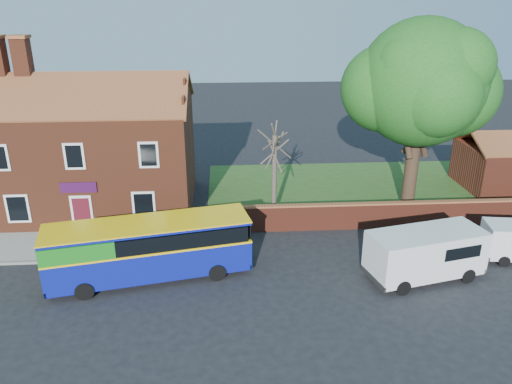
{
  "coord_description": "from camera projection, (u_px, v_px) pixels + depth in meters",
  "views": [
    {
      "loc": [
        1.16,
        -18.99,
        12.75
      ],
      "look_at": [
        2.74,
        5.0,
        3.24
      ],
      "focal_mm": 35.0,
      "sensor_mm": 36.0,
      "label": 1
    }
  ],
  "objects": [
    {
      "name": "large_tree",
      "position": [
        421.0,
        86.0,
        29.8
      ],
      "size": [
        9.61,
        7.6,
        11.72
      ],
      "color": "black",
      "rests_on": "ground"
    },
    {
      "name": "bus",
      "position": [
        143.0,
        248.0,
        23.53
      ],
      "size": [
        9.79,
        4.27,
        2.9
      ],
      "rotation": [
        0.0,
        0.0,
        0.2
      ],
      "color": "#0C178E",
      "rests_on": "ground"
    },
    {
      "name": "shop_building",
      "position": [
        94.0,
        155.0,
        31.23
      ],
      "size": [
        12.3,
        8.13,
        10.5
      ],
      "color": "brown",
      "rests_on": "ground"
    },
    {
      "name": "van_near",
      "position": [
        426.0,
        252.0,
        23.71
      ],
      "size": [
        5.86,
        3.41,
        2.42
      ],
      "rotation": [
        0.0,
        0.0,
        0.23
      ],
      "color": "silver",
      "rests_on": "ground"
    },
    {
      "name": "grass_strip",
      "position": [
        394.0,
        189.0,
        35.1
      ],
      "size": [
        26.0,
        12.0,
        0.04
      ],
      "primitive_type": "cube",
      "color": "#426B28",
      "rests_on": "ground"
    },
    {
      "name": "ground",
      "position": [
        202.0,
        302.0,
        22.24
      ],
      "size": [
        120.0,
        120.0,
        0.0
      ],
      "primitive_type": "plane",
      "color": "black",
      "rests_on": "ground"
    },
    {
      "name": "kerb",
      "position": [
        68.0,
        261.0,
        25.5
      ],
      "size": [
        18.0,
        0.15,
        0.14
      ],
      "primitive_type": "cube",
      "color": "slate",
      "rests_on": "ground"
    },
    {
      "name": "bare_tree",
      "position": [
        274.0,
        172.0,
        29.77
      ],
      "size": [
        2.12,
        2.53,
        5.67
      ],
      "color": "#4C4238",
      "rests_on": "ground"
    },
    {
      "name": "pavement",
      "position": [
        77.0,
        246.0,
        27.13
      ],
      "size": [
        18.0,
        3.5,
        0.12
      ],
      "primitive_type": "cube",
      "color": "gray",
      "rests_on": "ground"
    },
    {
      "name": "boundary_wall",
      "position": [
        428.0,
        214.0,
        29.24
      ],
      "size": [
        22.0,
        0.38,
        1.6
      ],
      "color": "maroon",
      "rests_on": "ground"
    }
  ]
}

